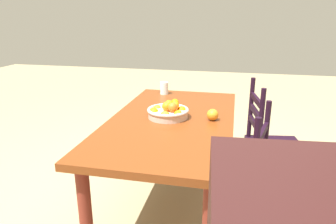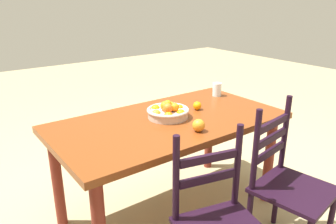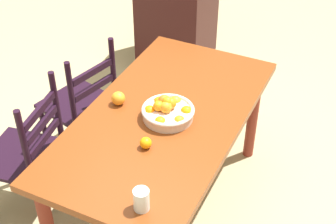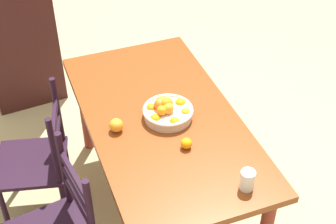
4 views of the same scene
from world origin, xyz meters
TOP-DOWN VIEW (x-y plane):
  - ground_plane at (0.00, 0.00)m, footprint 12.00×12.00m
  - dining_table at (0.00, 0.00)m, footprint 1.59×0.85m
  - chair_by_cabinet at (-0.36, 0.72)m, footprint 0.48×0.48m
  - fruit_bowl at (-0.01, -0.03)m, footprint 0.29×0.29m
  - orange_loose_0 at (-0.28, -0.04)m, footprint 0.06×0.06m
  - orange_loose_1 at (-0.02, 0.28)m, footprint 0.08×0.08m
  - drinking_glass at (-0.65, -0.21)m, footprint 0.07×0.07m

SIDE VIEW (x-z plane):
  - ground_plane at x=0.00m, z-range 0.00..0.00m
  - chair_by_cabinet at x=-0.36m, z-range -0.02..0.93m
  - dining_table at x=0.00m, z-range 0.28..1.02m
  - orange_loose_0 at x=-0.28m, z-range 0.75..0.81m
  - orange_loose_1 at x=-0.02m, z-range 0.75..0.82m
  - fruit_bowl at x=-0.01m, z-range 0.73..0.86m
  - drinking_glass at x=-0.65m, z-range 0.75..0.86m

